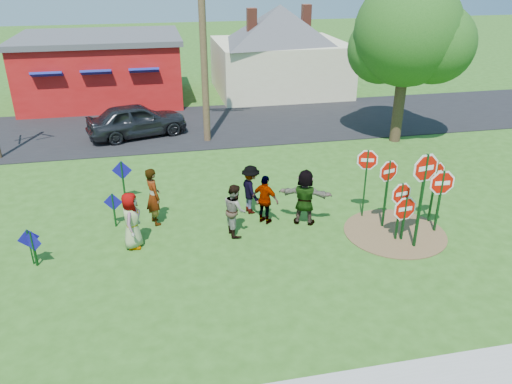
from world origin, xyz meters
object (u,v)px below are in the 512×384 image
(stop_sign_b, at_px, (367,166))
(suv, at_px, (137,120))
(person_b, at_px, (153,196))
(stop_sign_d, at_px, (435,177))
(stop_sign_c, at_px, (424,180))
(stop_sign_a, at_px, (401,199))
(utility_pole, at_px, (202,22))
(person_a, at_px, (132,221))
(leafy_tree, at_px, (410,38))

(stop_sign_b, xyz_separation_m, suv, (-7.43, 10.13, -0.98))
(person_b, bearing_deg, stop_sign_d, -121.06)
(stop_sign_b, distance_m, stop_sign_c, 2.33)
(stop_sign_c, bearing_deg, person_b, 147.70)
(stop_sign_a, bearing_deg, utility_pole, 103.08)
(stop_sign_c, height_order, stop_sign_d, stop_sign_c)
(person_a, bearing_deg, person_b, -15.13)
(person_b, bearing_deg, stop_sign_a, -129.68)
(stop_sign_c, bearing_deg, leafy_tree, 56.70)
(person_a, xyz_separation_m, suv, (0.08, 10.55, -0.04))
(person_a, distance_m, utility_pole, 10.82)
(stop_sign_c, distance_m, person_a, 8.55)
(suv, bearing_deg, stop_sign_b, -159.82)
(person_a, distance_m, suv, 10.55)
(utility_pole, height_order, leafy_tree, utility_pole)
(stop_sign_a, bearing_deg, stop_sign_c, -64.98)
(person_a, bearing_deg, stop_sign_b, -75.95)
(stop_sign_d, xyz_separation_m, person_a, (-9.50, 0.38, -0.71))
(leafy_tree, bearing_deg, stop_sign_c, -113.35)
(stop_sign_d, height_order, leafy_tree, leafy_tree)
(stop_sign_a, height_order, utility_pole, utility_pole)
(stop_sign_a, distance_m, suv, 14.17)
(stop_sign_a, xyz_separation_m, person_b, (-7.24, 2.62, -0.43))
(stop_sign_a, distance_m, stop_sign_b, 1.76)
(leafy_tree, bearing_deg, person_b, -152.37)
(utility_pole, bearing_deg, stop_sign_a, -66.33)
(stop_sign_d, height_order, suv, stop_sign_d)
(stop_sign_d, relative_size, person_b, 1.15)
(suv, bearing_deg, stop_sign_c, -162.39)
(suv, bearing_deg, person_a, 163.52)
(stop_sign_a, distance_m, person_b, 7.71)
(stop_sign_b, height_order, stop_sign_d, stop_sign_b)
(utility_pole, bearing_deg, person_a, -109.72)
(utility_pole, distance_m, leafy_tree, 9.12)
(person_a, xyz_separation_m, person_b, (0.67, 1.38, 0.08))
(stop_sign_a, xyz_separation_m, stop_sign_c, (0.36, -0.50, 0.81))
(person_b, bearing_deg, stop_sign_b, -117.77)
(person_b, bearing_deg, person_a, 134.26)
(stop_sign_c, relative_size, stop_sign_d, 1.41)
(leafy_tree, bearing_deg, person_a, -148.72)
(stop_sign_c, relative_size, leafy_tree, 0.43)
(stop_sign_c, relative_size, person_a, 1.77)
(stop_sign_d, relative_size, suv, 0.47)
(utility_pole, bearing_deg, stop_sign_c, -65.73)
(stop_sign_b, xyz_separation_m, utility_pole, (-4.19, 8.82, 3.61))
(stop_sign_b, distance_m, person_b, 6.95)
(person_a, relative_size, leafy_tree, 0.24)
(stop_sign_c, distance_m, leafy_tree, 10.30)
(leafy_tree, bearing_deg, stop_sign_b, -123.98)
(stop_sign_a, relative_size, suv, 0.43)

